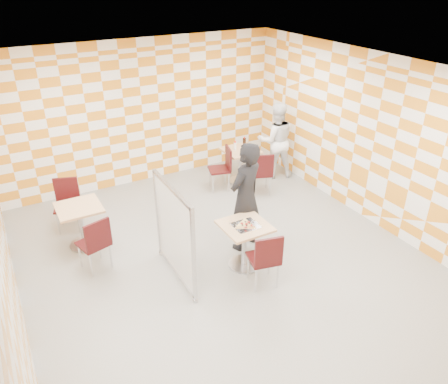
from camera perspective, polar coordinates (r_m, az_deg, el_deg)
name	(u,v)px	position (r m, az deg, el deg)	size (l,w,h in m)	color
room_shell	(208,165)	(6.78, -2.15, 3.61)	(7.00, 7.00, 7.00)	gray
main_table	(245,238)	(6.77, 2.71, -6.04)	(0.70, 0.70, 0.75)	tan
second_table	(240,160)	(9.41, 2.14, 4.19)	(0.70, 0.70, 0.75)	tan
empty_table	(81,219)	(7.62, -18.21, -3.39)	(0.70, 0.70, 0.75)	tan
chair_main_front	(266,257)	(6.34, 5.48, -8.42)	(0.51, 0.51, 0.92)	#370B0C
chair_second_front	(262,171)	(8.86, 4.96, 2.80)	(0.54, 0.55, 0.92)	#370B0C
chair_second_side	(223,165)	(9.08, -0.07, 3.54)	(0.53, 0.52, 0.92)	#370B0C
chair_empty_near	(96,241)	(6.92, -16.42, -6.13)	(0.52, 0.53, 0.92)	#370B0C
chair_empty_far	(67,200)	(8.23, -19.80, -0.94)	(0.54, 0.54, 0.92)	#370B0C
partition	(174,233)	(6.41, -6.50, -5.36)	(0.08, 1.38, 1.55)	white
man_dark	(245,197)	(7.02, 2.82, -0.69)	(0.68, 0.45, 1.86)	black
man_white	(276,140)	(9.64, 6.79, 6.72)	(0.82, 0.64, 1.68)	white
pizza_on_foil	(246,224)	(6.62, 2.83, -4.25)	(0.40, 0.40, 0.04)	silver
sport_bottle	(235,146)	(9.27, 1.46, 6.03)	(0.06, 0.06, 0.20)	white
soda_bottle	(244,142)	(9.42, 2.67, 6.48)	(0.07, 0.07, 0.23)	black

